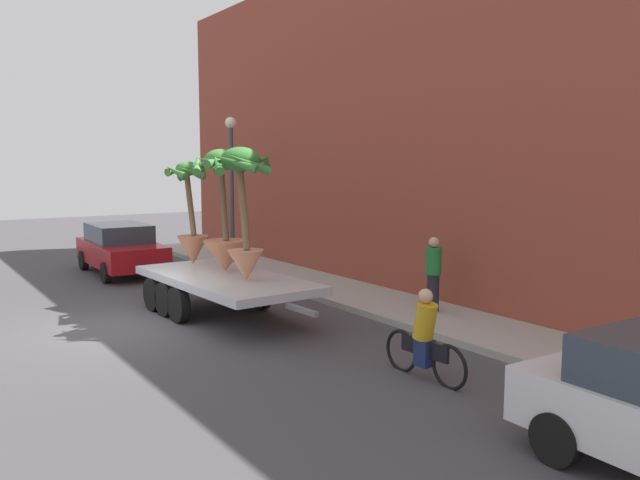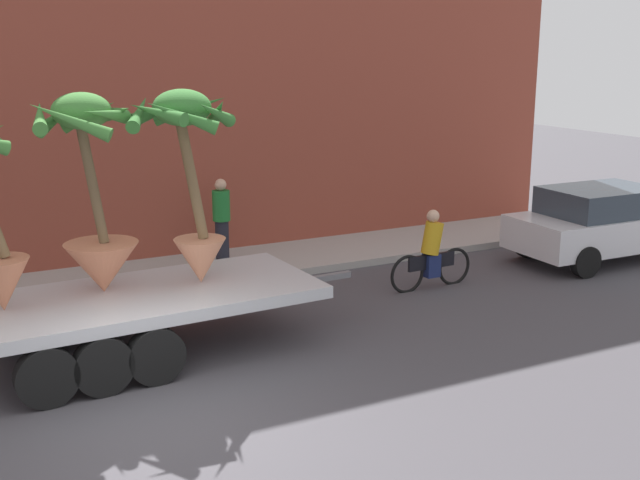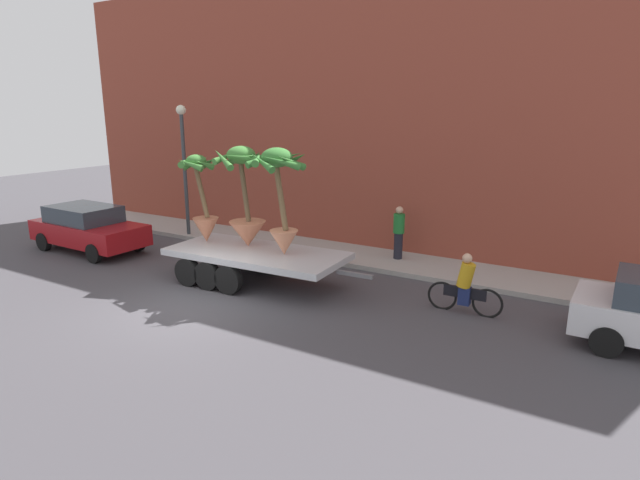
{
  "view_description": "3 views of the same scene",
  "coord_description": "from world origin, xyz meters",
  "px_view_note": "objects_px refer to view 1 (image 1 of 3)",
  "views": [
    {
      "loc": [
        13.63,
        -3.97,
        3.55
      ],
      "look_at": [
        2.78,
        3.35,
        1.97
      ],
      "focal_mm": 36.17,
      "sensor_mm": 36.0,
      "label": 1
    },
    {
      "loc": [
        -2.29,
        -8.57,
        4.47
      ],
      "look_at": [
        3.55,
        2.89,
        1.28
      ],
      "focal_mm": 44.12,
      "sensor_mm": 36.0,
      "label": 2
    },
    {
      "loc": [
        9.19,
        -8.91,
        4.91
      ],
      "look_at": [
        2.1,
        2.98,
        1.37
      ],
      "focal_mm": 29.31,
      "sensor_mm": 36.0,
      "label": 3
    }
  ],
  "objects_px": {
    "cyclist": "(425,339)",
    "street_lamp": "(231,172)",
    "flatbed_trailer": "(220,284)",
    "potted_palm_rear": "(243,201)",
    "potted_palm_middle": "(224,217)",
    "potted_palm_front": "(191,219)",
    "trailing_car": "(121,248)",
    "pedestrian_near_gate": "(433,272)"
  },
  "relations": [
    {
      "from": "potted_palm_front",
      "to": "street_lamp",
      "type": "relative_size",
      "value": 0.54
    },
    {
      "from": "potted_palm_front",
      "to": "trailing_car",
      "type": "bearing_deg",
      "value": -177.5
    },
    {
      "from": "potted_palm_front",
      "to": "trailing_car",
      "type": "xyz_separation_m",
      "value": [
        -5.24,
        -0.23,
        -1.31
      ]
    },
    {
      "from": "potted_palm_front",
      "to": "pedestrian_near_gate",
      "type": "distance_m",
      "value": 6.18
    },
    {
      "from": "pedestrian_near_gate",
      "to": "cyclist",
      "type": "bearing_deg",
      "value": -45.67
    },
    {
      "from": "potted_palm_rear",
      "to": "potted_palm_middle",
      "type": "relative_size",
      "value": 1.01
    },
    {
      "from": "potted_palm_rear",
      "to": "trailing_car",
      "type": "relative_size",
      "value": 0.66
    },
    {
      "from": "pedestrian_near_gate",
      "to": "street_lamp",
      "type": "distance_m",
      "value": 8.58
    },
    {
      "from": "trailing_car",
      "to": "cyclist",
      "type": "bearing_deg",
      "value": 4.62
    },
    {
      "from": "trailing_car",
      "to": "pedestrian_near_gate",
      "type": "relative_size",
      "value": 2.57
    },
    {
      "from": "trailing_car",
      "to": "street_lamp",
      "type": "distance_m",
      "value": 4.29
    },
    {
      "from": "cyclist",
      "to": "street_lamp",
      "type": "xyz_separation_m",
      "value": [
        -11.27,
        2.1,
        2.56
      ]
    },
    {
      "from": "flatbed_trailer",
      "to": "potted_palm_middle",
      "type": "relative_size",
      "value": 2.13
    },
    {
      "from": "cyclist",
      "to": "pedestrian_near_gate",
      "type": "relative_size",
      "value": 1.08
    },
    {
      "from": "flatbed_trailer",
      "to": "trailing_car",
      "type": "xyz_separation_m",
      "value": [
        -6.99,
        -0.18,
        0.08
      ]
    },
    {
      "from": "potted_palm_rear",
      "to": "street_lamp",
      "type": "height_order",
      "value": "street_lamp"
    },
    {
      "from": "flatbed_trailer",
      "to": "street_lamp",
      "type": "height_order",
      "value": "street_lamp"
    },
    {
      "from": "cyclist",
      "to": "street_lamp",
      "type": "distance_m",
      "value": 11.75
    },
    {
      "from": "potted_palm_front",
      "to": "cyclist",
      "type": "xyz_separation_m",
      "value": [
        7.68,
        0.82,
        -1.47
      ]
    },
    {
      "from": "flatbed_trailer",
      "to": "street_lamp",
      "type": "xyz_separation_m",
      "value": [
        -5.34,
        2.97,
        2.48
      ]
    },
    {
      "from": "trailing_car",
      "to": "street_lamp",
      "type": "xyz_separation_m",
      "value": [
        1.65,
        3.15,
        2.4
      ]
    },
    {
      "from": "potted_palm_rear",
      "to": "pedestrian_near_gate",
      "type": "height_order",
      "value": "potted_palm_rear"
    },
    {
      "from": "potted_palm_middle",
      "to": "trailing_car",
      "type": "xyz_separation_m",
      "value": [
        -6.66,
        -0.46,
        -1.43
      ]
    },
    {
      "from": "trailing_car",
      "to": "potted_palm_middle",
      "type": "bearing_deg",
      "value": 3.91
    },
    {
      "from": "street_lamp",
      "to": "potted_palm_front",
      "type": "bearing_deg",
      "value": -39.11
    },
    {
      "from": "potted_palm_front",
      "to": "street_lamp",
      "type": "distance_m",
      "value": 4.75
    },
    {
      "from": "potted_palm_middle",
      "to": "potted_palm_front",
      "type": "bearing_deg",
      "value": -170.93
    },
    {
      "from": "potted_palm_rear",
      "to": "potted_palm_middle",
      "type": "height_order",
      "value": "potted_palm_rear"
    },
    {
      "from": "potted_palm_rear",
      "to": "potted_palm_front",
      "type": "xyz_separation_m",
      "value": [
        -2.78,
        -0.04,
        -0.58
      ]
    },
    {
      "from": "flatbed_trailer",
      "to": "potted_palm_rear",
      "type": "distance_m",
      "value": 2.22
    },
    {
      "from": "trailing_car",
      "to": "street_lamp",
      "type": "bearing_deg",
      "value": 62.34
    },
    {
      "from": "potted_palm_rear",
      "to": "potted_palm_front",
      "type": "height_order",
      "value": "potted_palm_rear"
    },
    {
      "from": "flatbed_trailer",
      "to": "potted_palm_middle",
      "type": "bearing_deg",
      "value": 139.19
    },
    {
      "from": "cyclist",
      "to": "potted_palm_front",
      "type": "bearing_deg",
      "value": -173.94
    },
    {
      "from": "trailing_car",
      "to": "street_lamp",
      "type": "height_order",
      "value": "street_lamp"
    },
    {
      "from": "cyclist",
      "to": "trailing_car",
      "type": "xyz_separation_m",
      "value": [
        -12.92,
        -1.04,
        0.16
      ]
    },
    {
      "from": "potted_palm_middle",
      "to": "flatbed_trailer",
      "type": "bearing_deg",
      "value": -40.81
    },
    {
      "from": "cyclist",
      "to": "trailing_car",
      "type": "relative_size",
      "value": 0.42
    },
    {
      "from": "flatbed_trailer",
      "to": "potted_palm_front",
      "type": "relative_size",
      "value": 2.37
    },
    {
      "from": "potted_palm_rear",
      "to": "pedestrian_near_gate",
      "type": "relative_size",
      "value": 1.69
    },
    {
      "from": "potted_palm_rear",
      "to": "pedestrian_near_gate",
      "type": "distance_m",
      "value": 4.63
    },
    {
      "from": "flatbed_trailer",
      "to": "street_lamp",
      "type": "relative_size",
      "value": 1.27
    }
  ]
}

